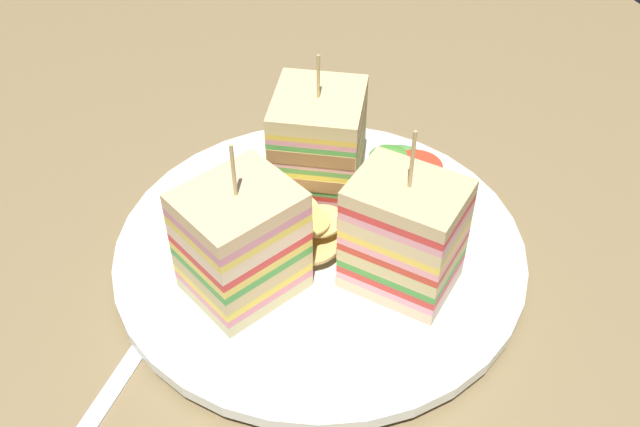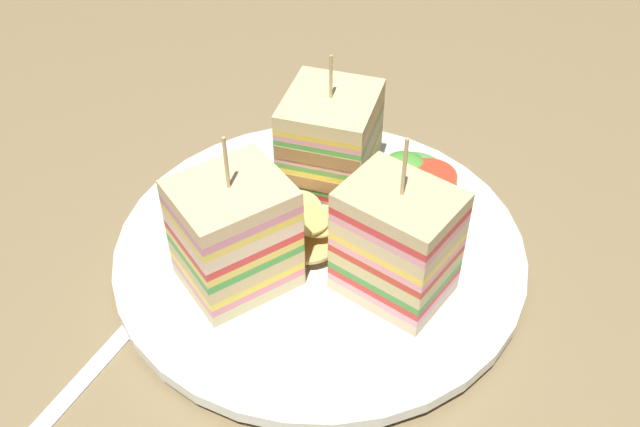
# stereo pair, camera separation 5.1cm
# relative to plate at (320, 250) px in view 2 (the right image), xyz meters

# --- Properties ---
(ground_plane) EXTENTS (1.20, 0.99, 0.02)m
(ground_plane) POSITION_rel_plate_xyz_m (0.00, 0.00, -0.02)
(ground_plane) COLOR olive
(plate) EXTENTS (0.30, 0.30, 0.02)m
(plate) POSITION_rel_plate_xyz_m (0.00, 0.00, 0.00)
(plate) COLOR white
(plate) RESTS_ON ground_plane
(sandwich_wedge_0) EXTENTS (0.09, 0.09, 0.13)m
(sandwich_wedge_0) POSITION_rel_plate_xyz_m (-0.05, -0.04, 0.05)
(sandwich_wedge_0) COLOR beige
(sandwich_wedge_0) RESTS_ON plate
(sandwich_wedge_1) EXTENTS (0.09, 0.09, 0.12)m
(sandwich_wedge_1) POSITION_rel_plate_xyz_m (0.06, -0.02, 0.05)
(sandwich_wedge_1) COLOR beige
(sandwich_wedge_1) RESTS_ON plate
(sandwich_wedge_2) EXTENTS (0.08, 0.09, 0.12)m
(sandwich_wedge_2) POSITION_rel_plate_xyz_m (-0.02, 0.06, 0.05)
(sandwich_wedge_2) COLOR beige
(sandwich_wedge_2) RESTS_ON plate
(chip_pile) EXTENTS (0.07, 0.06, 0.03)m
(chip_pile) POSITION_rel_plate_xyz_m (0.00, 0.01, 0.02)
(chip_pile) COLOR #EFD178
(chip_pile) RESTS_ON plate
(salad_garnish) EXTENTS (0.08, 0.06, 0.01)m
(salad_garnish) POSITION_rel_plate_xyz_m (0.05, -0.10, 0.01)
(salad_garnish) COLOR #55A345
(salad_garnish) RESTS_ON plate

